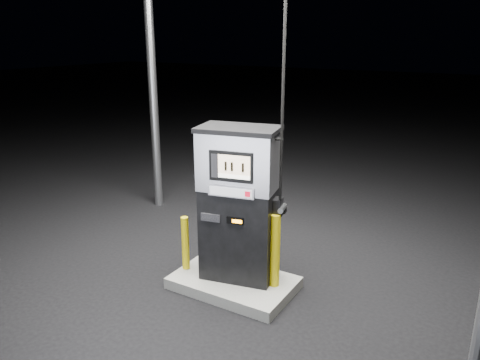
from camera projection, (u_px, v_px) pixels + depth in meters
The scene contains 5 objects.
ground at pixel (234, 288), 6.34m from camera, with size 80.00×80.00×0.00m, color black.
pump_island at pixel (234, 283), 6.32m from camera, with size 1.60×1.00×0.15m, color slate.
fuel_dispenser at pixel (239, 203), 6.05m from camera, with size 1.18×0.80×4.25m.
bollard_left at pixel (185, 243), 6.45m from camera, with size 0.10×0.10×0.77m, color #D0B90B.
bollard_right at pixel (275, 251), 5.98m from camera, with size 0.13×0.13×0.99m, color #D0B90B.
Camera 1 is at (2.95, -4.78, 3.29)m, focal length 35.00 mm.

